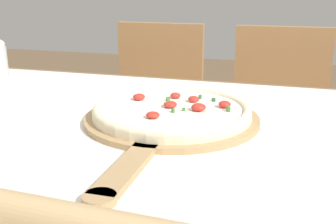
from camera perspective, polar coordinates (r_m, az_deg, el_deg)
name	(u,v)px	position (r m, az deg, el deg)	size (l,w,h in m)	color
dining_table	(142,173)	(0.91, -3.56, -8.27)	(1.49, 1.04, 0.75)	brown
towel_cloth	(141,132)	(0.87, -3.67, -2.75)	(1.41, 0.96, 0.00)	silver
pizza_peel	(169,121)	(0.91, 0.15, -1.29)	(0.38, 0.59, 0.01)	tan
pizza	(172,110)	(0.92, 0.54, 0.24)	(0.35, 0.35, 0.03)	beige
chair_left	(155,111)	(1.83, -1.76, 0.07)	(0.41, 0.41, 0.87)	#A37547
chair_right	(278,122)	(1.75, 14.62, -1.34)	(0.41, 0.41, 0.87)	#A37547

